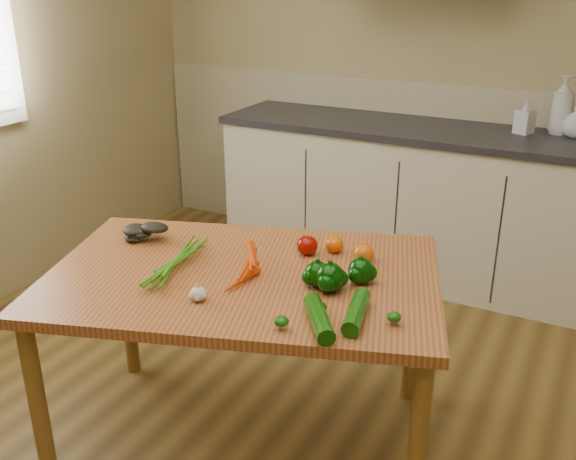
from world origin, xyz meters
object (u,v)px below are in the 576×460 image
at_px(soap_bottle_b, 525,116).
at_px(garlic_bulb, 198,294).
at_px(table, 243,293).
at_px(tomato_a, 307,245).
at_px(pepper_a, 317,274).
at_px(pepper_c, 330,278).
at_px(soap_bottle_a, 562,105).
at_px(zucchini_a, 356,312).
at_px(tomato_b, 334,245).
at_px(pepper_b, 361,271).
at_px(carrot_bunch, 225,263).
at_px(leafy_greens, 143,225).
at_px(tomato_c, 364,254).
at_px(zucchini_b, 319,318).

xyz_separation_m(soap_bottle_b, garlic_bulb, (-0.66, -2.13, -0.24)).
height_order(table, tomato_a, tomato_a).
height_order(pepper_a, pepper_c, pepper_c).
xyz_separation_m(soap_bottle_a, tomato_a, (-0.67, -1.72, -0.29)).
bearing_deg(pepper_a, table, -174.88).
height_order(table, zucchini_a, zucchini_a).
relative_size(garlic_bulb, tomato_b, 0.80).
bearing_deg(soap_bottle_a, soap_bottle_b, 70.28).
relative_size(soap_bottle_a, pepper_b, 3.46).
bearing_deg(carrot_bunch, leafy_greens, 146.57).
distance_m(carrot_bunch, tomato_a, 0.33).
bearing_deg(zucchini_a, pepper_a, 143.44).
bearing_deg(garlic_bulb, table, 85.52).
xyz_separation_m(carrot_bunch, pepper_a, (0.33, 0.05, 0.01)).
height_order(carrot_bunch, pepper_a, pepper_a).
xyz_separation_m(leafy_greens, tomato_c, (0.87, 0.18, -0.01)).
distance_m(soap_bottle_a, pepper_c, 2.02).
bearing_deg(garlic_bulb, pepper_c, 36.33).
distance_m(leafy_greens, zucchini_a, 1.03).
height_order(carrot_bunch, zucchini_b, carrot_bunch).
distance_m(tomato_a, tomato_b, 0.10).
height_order(table, pepper_b, pepper_b).
bearing_deg(table, pepper_a, -13.21).
xyz_separation_m(table, zucchini_b, (0.40, -0.21, 0.11)).
bearing_deg(zucchini_b, table, 151.53).
bearing_deg(garlic_bulb, zucchini_b, 4.13).
relative_size(soap_bottle_a, leafy_greens, 1.58).
height_order(soap_bottle_b, garlic_bulb, soap_bottle_b).
relative_size(soap_bottle_a, tomato_a, 3.88).
xyz_separation_m(leafy_greens, zucchini_a, (1.00, -0.22, -0.02)).
bearing_deg(table, pepper_b, -2.29).
relative_size(carrot_bunch, zucchini_b, 1.12).
height_order(soap_bottle_a, zucchini_b, soap_bottle_a).
height_order(tomato_a, zucchini_a, tomato_a).
bearing_deg(zucchini_b, pepper_b, 89.47).
relative_size(leafy_greens, zucchini_b, 0.86).
height_order(carrot_bunch, tomato_c, tomato_c).
relative_size(table, zucchini_a, 6.92).
bearing_deg(pepper_a, garlic_bulb, -137.75).
bearing_deg(tomato_a, soap_bottle_b, 72.95).
height_order(pepper_b, tomato_c, pepper_b).
bearing_deg(soap_bottle_b, leafy_greens, 79.61).
bearing_deg(pepper_c, table, -177.89).
height_order(carrot_bunch, tomato_b, carrot_bunch).
xyz_separation_m(soap_bottle_a, zucchini_b, (-0.41, -2.17, -0.29)).
bearing_deg(leafy_greens, pepper_c, -5.62).
bearing_deg(zucchini_a, leafy_greens, 167.57).
relative_size(carrot_bunch, zucchini_a, 1.12).
bearing_deg(soap_bottle_b, tomato_c, 102.41).
relative_size(carrot_bunch, pepper_a, 2.90).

